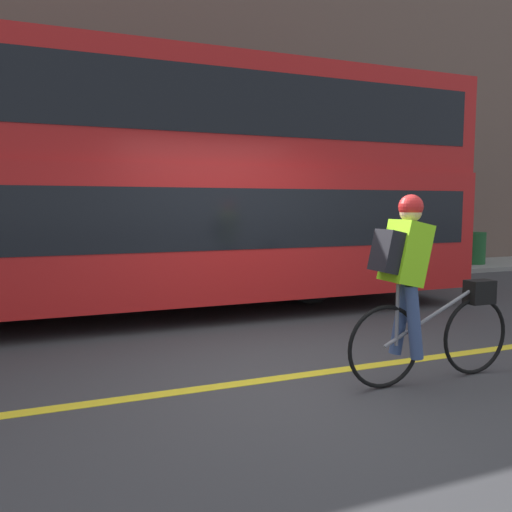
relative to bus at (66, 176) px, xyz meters
name	(u,v)px	position (x,y,z in m)	size (l,w,h in m)	color
ground_plane	(287,370)	(1.91, -3.01, -1.99)	(80.00, 80.00, 0.00)	#38383A
road_center_line	(295,376)	(1.91, -3.20, -1.98)	(50.00, 0.14, 0.01)	yellow
sidewalk_curb	(170,282)	(1.91, 2.68, -1.94)	(60.00, 1.88, 0.11)	gray
building_facade	(157,100)	(1.91, 3.77, 1.86)	(60.00, 0.30, 7.70)	brown
bus	(66,176)	(0.00, 0.00, 0.00)	(11.91, 2.43, 3.56)	black
cyclist_on_bike	(417,284)	(2.84, -3.74, -1.09)	(1.75, 0.32, 1.69)	black
trash_bin	(473,248)	(9.73, 2.59, -1.48)	(0.59, 0.59, 0.81)	#194C23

